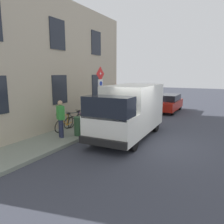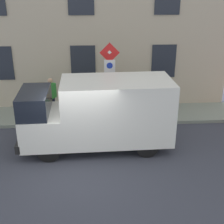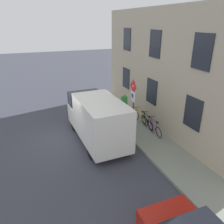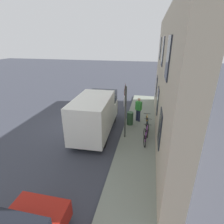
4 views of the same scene
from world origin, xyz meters
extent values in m
plane|color=#383A45|center=(0.00, 0.00, 0.00)|extent=(80.00, 80.00, 0.00)
cube|color=gray|center=(3.81, 0.00, 0.07)|extent=(2.05, 15.30, 0.14)
cube|color=#BCAF95|center=(5.19, 0.00, 3.48)|extent=(0.70, 13.30, 6.96)
cube|color=#232833|center=(4.82, -3.66, 2.23)|extent=(0.06, 1.10, 1.50)
cube|color=#232833|center=(4.82, 0.00, 2.23)|extent=(0.06, 1.10, 1.50)
cube|color=#232833|center=(4.82, 3.66, 2.23)|extent=(0.06, 1.10, 1.50)
cube|color=#232833|center=(4.82, -3.66, 5.01)|extent=(0.06, 1.10, 1.50)
cube|color=#232833|center=(4.82, 0.00, 5.01)|extent=(0.06, 1.10, 1.50)
cube|color=#232833|center=(4.82, 3.66, 5.01)|extent=(0.06, 1.10, 1.50)
cylinder|color=#474C47|center=(3.03, -1.10, 1.71)|extent=(0.09, 0.09, 3.13)
pyramid|color=silver|center=(2.95, -1.10, 3.02)|extent=(0.05, 0.50, 0.50)
pyramid|color=red|center=(2.96, -1.10, 3.02)|extent=(0.03, 0.56, 0.56)
cube|color=white|center=(2.97, -1.10, 2.47)|extent=(0.05, 0.44, 0.56)
cylinder|color=#1933B2|center=(2.95, -1.10, 2.53)|extent=(0.01, 0.24, 0.24)
cube|color=white|center=(1.10, -1.24, 1.41)|extent=(2.12, 3.86, 2.18)
cube|color=white|center=(1.02, 1.35, 0.87)|extent=(2.04, 1.46, 1.10)
cube|color=black|center=(1.02, 1.56, 1.77)|extent=(1.95, 1.04, 0.84)
cube|color=black|center=(1.00, 2.10, 0.50)|extent=(2.00, 0.22, 0.28)
cylinder|color=black|center=(0.15, 1.09, 0.38)|extent=(0.24, 0.77, 0.76)
cylinder|color=black|center=(1.91, 1.15, 0.38)|extent=(0.24, 0.77, 0.76)
cylinder|color=black|center=(0.25, -2.24, 0.38)|extent=(0.24, 0.77, 0.76)
cylinder|color=black|center=(2.01, -2.18, 0.38)|extent=(0.24, 0.77, 0.76)
cylinder|color=black|center=(0.46, -7.32, 0.30)|extent=(0.18, 0.60, 0.60)
torus|color=black|center=(4.33, -0.87, 0.47)|extent=(0.20, 0.67, 0.66)
torus|color=black|center=(4.24, -1.92, 0.47)|extent=(0.20, 0.67, 0.66)
cylinder|color=purple|center=(4.30, -1.21, 0.68)|extent=(0.08, 0.60, 0.60)
cylinder|color=purple|center=(4.30, -1.28, 0.95)|extent=(0.09, 0.73, 0.07)
cylinder|color=purple|center=(4.27, -1.57, 0.66)|extent=(0.05, 0.19, 0.55)
cylinder|color=purple|center=(4.26, -1.71, 0.43)|extent=(0.07, 0.43, 0.12)
cylinder|color=purple|center=(4.33, -0.90, 0.72)|extent=(0.04, 0.09, 0.50)
cube|color=black|center=(4.27, -1.65, 0.97)|extent=(0.10, 0.21, 0.06)
cylinder|color=#262626|center=(4.32, -0.92, 1.02)|extent=(0.46, 0.07, 0.03)
torus|color=black|center=(4.35, -0.04, 0.47)|extent=(0.26, 0.68, 0.65)
torus|color=black|center=(4.23, -1.09, 0.47)|extent=(0.26, 0.68, 0.65)
cylinder|color=black|center=(4.31, -0.38, 0.68)|extent=(0.11, 0.60, 0.60)
cylinder|color=black|center=(4.30, -0.45, 0.95)|extent=(0.12, 0.73, 0.07)
cylinder|color=black|center=(4.27, -0.74, 0.66)|extent=(0.06, 0.19, 0.55)
cylinder|color=black|center=(4.25, -0.88, 0.43)|extent=(0.09, 0.43, 0.12)
cylinder|color=black|center=(4.34, -0.07, 0.72)|extent=(0.05, 0.09, 0.50)
cube|color=black|center=(4.26, -0.81, 0.97)|extent=(0.10, 0.21, 0.06)
cylinder|color=#262626|center=(4.34, -0.09, 1.02)|extent=(0.46, 0.08, 0.03)
torus|color=black|center=(4.26, 0.79, 0.47)|extent=(0.17, 0.67, 0.66)
torus|color=black|center=(4.31, -0.26, 0.47)|extent=(0.17, 0.67, 0.66)
cylinder|color=orange|center=(4.28, 0.45, 0.68)|extent=(0.07, 0.60, 0.60)
cylinder|color=orange|center=(4.28, 0.38, 0.95)|extent=(0.07, 0.73, 0.07)
cylinder|color=orange|center=(4.30, 0.09, 0.66)|extent=(0.05, 0.19, 0.55)
cylinder|color=orange|center=(4.30, -0.05, 0.43)|extent=(0.06, 0.43, 0.12)
cylinder|color=orange|center=(4.26, 0.77, 0.72)|extent=(0.04, 0.09, 0.50)
cube|color=black|center=(4.30, 0.02, 0.97)|extent=(0.09, 0.20, 0.06)
cylinder|color=#262626|center=(4.26, 0.74, 1.02)|extent=(0.46, 0.05, 0.03)
cylinder|color=#262B47|center=(3.55, 1.41, 0.56)|extent=(0.16, 0.16, 0.85)
cylinder|color=#262B47|center=(3.71, 1.32, 0.56)|extent=(0.16, 0.16, 0.85)
cube|color=green|center=(3.63, 1.36, 1.30)|extent=(0.48, 0.42, 0.62)
sphere|color=tan|center=(3.63, 1.36, 1.75)|extent=(0.22, 0.22, 0.22)
cylinder|color=#2D5133|center=(3.13, 0.69, 0.59)|extent=(0.44, 0.44, 0.90)
camera|label=1|loc=(-2.99, 8.82, 3.05)|focal=34.82mm
camera|label=2|loc=(-8.98, -0.49, 5.59)|focal=49.91mm
camera|label=3|loc=(-2.20, -11.06, 6.20)|focal=35.40mm
camera|label=4|loc=(4.24, -10.41, 5.63)|focal=28.43mm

